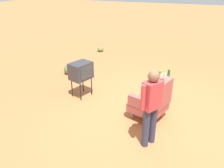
# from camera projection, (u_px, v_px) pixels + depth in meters

# --- Properties ---
(ground_plane) EXTENTS (60.00, 60.00, 0.00)m
(ground_plane) POSITION_uv_depth(u_px,v_px,m) (149.00, 113.00, 5.65)
(ground_plane) COLOR #B76B3D
(armchair) EXTENTS (0.94, 0.96, 1.06)m
(armchair) POSITION_uv_depth(u_px,v_px,m) (152.00, 101.00, 5.22)
(armchair) COLOR #937047
(armchair) RESTS_ON ground
(side_table) EXTENTS (0.56, 0.56, 0.59)m
(side_table) POSITION_uv_depth(u_px,v_px,m) (160.00, 84.00, 6.06)
(side_table) COLOR black
(side_table) RESTS_ON ground
(tv_on_stand) EXTENTS (0.70, 0.59, 1.03)m
(tv_on_stand) POSITION_uv_depth(u_px,v_px,m) (81.00, 71.00, 6.19)
(tv_on_stand) COLOR black
(tv_on_stand) RESTS_ON ground
(person_standing) EXTENTS (0.51, 0.37, 1.64)m
(person_standing) POSITION_uv_depth(u_px,v_px,m) (151.00, 104.00, 4.22)
(person_standing) COLOR #2D3347
(person_standing) RESTS_ON ground
(bottle_wine_green) EXTENTS (0.07, 0.07, 0.32)m
(bottle_wine_green) POSITION_uv_depth(u_px,v_px,m) (169.00, 75.00, 5.99)
(bottle_wine_green) COLOR #1E5623
(bottle_wine_green) RESTS_ON side_table
(bottle_tall_amber) EXTENTS (0.07, 0.07, 0.30)m
(bottle_tall_amber) POSITION_uv_depth(u_px,v_px,m) (159.00, 77.00, 5.94)
(bottle_tall_amber) COLOR brown
(bottle_tall_amber) RESTS_ON side_table
(bottle_short_clear) EXTENTS (0.06, 0.06, 0.20)m
(bottle_short_clear) POSITION_uv_depth(u_px,v_px,m) (165.00, 77.00, 6.06)
(bottle_short_clear) COLOR silver
(bottle_short_clear) RESTS_ON side_table
(soda_can_red) EXTENTS (0.07, 0.07, 0.12)m
(soda_can_red) POSITION_uv_depth(u_px,v_px,m) (166.00, 83.00, 5.80)
(soda_can_red) COLOR red
(soda_can_red) RESTS_ON side_table
(flower_vase) EXTENTS (0.15, 0.10, 0.27)m
(flower_vase) POSITION_uv_depth(u_px,v_px,m) (161.00, 74.00, 6.14)
(flower_vase) COLOR silver
(flower_vase) RESTS_ON side_table
(shrub_near) EXTENTS (0.30, 0.30, 0.24)m
(shrub_near) POSITION_uv_depth(u_px,v_px,m) (100.00, 49.00, 10.51)
(shrub_near) COLOR olive
(shrub_near) RESTS_ON ground
(shrub_mid) EXTENTS (0.44, 0.44, 0.34)m
(shrub_mid) POSITION_uv_depth(u_px,v_px,m) (70.00, 69.00, 7.99)
(shrub_mid) COLOR #516B38
(shrub_mid) RESTS_ON ground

